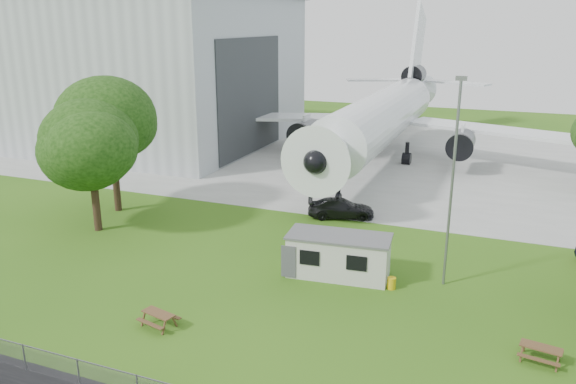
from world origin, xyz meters
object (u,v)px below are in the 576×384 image
at_px(site_cabin, 339,255).
at_px(picnic_east, 539,361).
at_px(picnic_west, 159,326).
at_px(airliner, 385,113).
at_px(hangar, 115,66).

bearing_deg(site_cabin, picnic_east, -25.59).
relative_size(picnic_west, picnic_east, 1.00).
xyz_separation_m(airliner, picnic_west, (-2.67, -39.96, -5.27)).
height_order(hangar, airliner, hangar).
bearing_deg(picnic_east, site_cabin, 163.94).
bearing_deg(airliner, picnic_east, -67.13).
bearing_deg(site_cabin, airliner, 97.53).
bearing_deg(hangar, airliner, -0.22).
height_order(hangar, picnic_east, hangar).
xyz_separation_m(hangar, airliner, (35.97, -0.14, -4.14)).
bearing_deg(hangar, site_cabin, -37.70).
distance_m(airliner, picnic_east, 39.60).
distance_m(airliner, site_cabin, 31.32).
relative_size(hangar, picnic_west, 23.89).
bearing_deg(picnic_west, picnic_east, 25.12).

